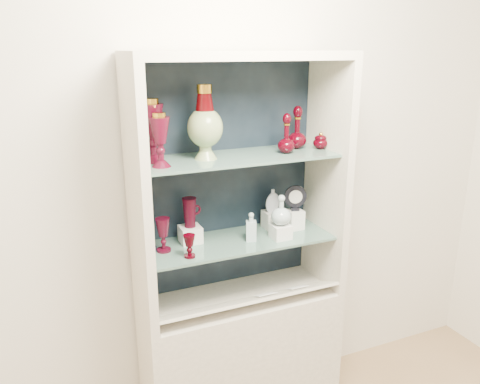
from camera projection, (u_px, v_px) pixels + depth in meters
name	position (u px, v px, depth m)	size (l,w,h in m)	color
wall_back	(223.00, 162.00, 2.37)	(3.50, 0.02, 2.80)	white
cabinet_base	(240.00, 359.00, 2.48)	(1.00, 0.40, 0.75)	beige
cabinet_back_panel	(225.00, 177.00, 2.37)	(0.98, 0.02, 1.15)	black
cabinet_side_left	(138.00, 199.00, 2.02)	(0.04, 0.40, 1.15)	beige
cabinet_side_right	(327.00, 176.00, 2.38)	(0.04, 0.40, 1.15)	beige
cabinet_top_cap	(240.00, 55.00, 2.02)	(1.00, 0.40, 0.04)	beige
shelf_lower	(238.00, 241.00, 2.30)	(0.92, 0.34, 0.01)	slate
shelf_upper	(238.00, 157.00, 2.18)	(0.92, 0.34, 0.01)	slate
label_ledge	(249.00, 301.00, 2.26)	(0.92, 0.18, 0.01)	beige
label_card_0	(297.00, 287.00, 2.36)	(0.10, 0.07, 0.00)	white
label_card_1	(266.00, 294.00, 2.29)	(0.10, 0.07, 0.00)	white
pedestal_lamp_left	(152.00, 131.00, 2.02)	(0.11, 0.11, 0.28)	#4B081B
pedestal_lamp_right	(160.00, 140.00, 1.94)	(0.09, 0.09, 0.23)	#4B081B
enamel_urn	(205.00, 122.00, 2.07)	(0.16, 0.16, 0.33)	#0A4815
ruby_decanter_a	(287.00, 131.00, 2.20)	(0.08, 0.08, 0.21)	#3E000A
ruby_decanter_b	(297.00, 126.00, 2.31)	(0.10, 0.10, 0.22)	#3E000A
lidded_bowl	(321.00, 140.00, 2.32)	(0.07, 0.07, 0.08)	#3E000A
cobalt_goblet	(146.00, 230.00, 2.15)	(0.09, 0.09, 0.20)	#010741
ruby_goblet_tall	(163.00, 235.00, 2.14)	(0.07, 0.07, 0.16)	#4B081B
ruby_goblet_small	(189.00, 246.00, 2.09)	(0.05, 0.05, 0.11)	#3E000A
riser_ruby_pitcher	(190.00, 234.00, 2.26)	(0.10, 0.10, 0.08)	silver
ruby_pitcher	(190.00, 212.00, 2.22)	(0.11, 0.07, 0.14)	#4B081B
clear_square_bottle	(251.00, 227.00, 2.27)	(0.05, 0.05, 0.14)	#A1B8BE
riser_flat_flask	(272.00, 220.00, 2.44)	(0.09, 0.09, 0.09)	silver
flat_flask	(273.00, 200.00, 2.41)	(0.09, 0.04, 0.12)	#B5BDCB
riser_clear_round_decanter	(281.00, 231.00, 2.30)	(0.09, 0.09, 0.07)	silver
clear_round_decanter	(281.00, 211.00, 2.27)	(0.10, 0.10, 0.15)	#A1B8BE
riser_cameo_medallion	(295.00, 219.00, 2.42)	(0.08, 0.08, 0.10)	silver
cameo_medallion	(295.00, 198.00, 2.39)	(0.12, 0.04, 0.14)	black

